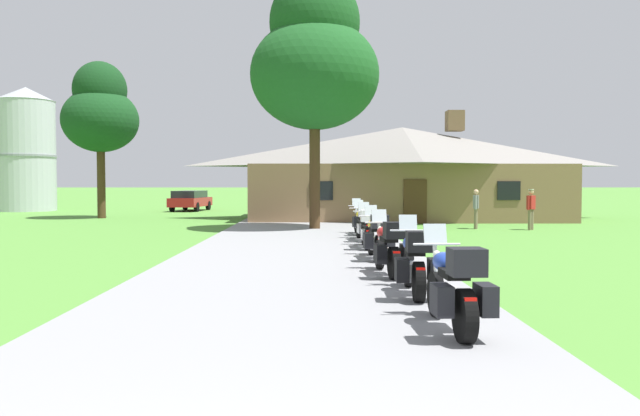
{
  "coord_description": "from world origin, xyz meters",
  "views": [
    {
      "loc": [
        0.39,
        -1.75,
        1.93
      ],
      "look_at": [
        0.55,
        15.56,
        1.23
      ],
      "focal_mm": 34.58,
      "sensor_mm": 36.0,
      "label": 1
    }
  ],
  "objects_px": {
    "motorcycle_red_third_in_row": "(389,249)",
    "motorcycle_yellow_fourth_in_row": "(376,237)",
    "tree_left_far": "(100,112)",
    "metal_silo_distant": "(27,149)",
    "motorcycle_yellow_sixth_in_row": "(362,223)",
    "parked_red_suv_far_left": "(190,200)",
    "bystander_gray_shirt_beside_signpost": "(476,207)",
    "motorcycle_silver_farthest_in_row": "(361,220)",
    "motorcycle_blue_nearest_to_camera": "(454,289)",
    "tree_by_lodge_front": "(315,60)",
    "bystander_red_shirt_near_lodge": "(531,207)",
    "motorcycle_blue_second_in_row": "(415,263)",
    "motorcycle_yellow_fifth_in_row": "(366,229)"
  },
  "relations": [
    {
      "from": "motorcycle_red_third_in_row",
      "to": "motorcycle_yellow_fourth_in_row",
      "type": "height_order",
      "value": "same"
    },
    {
      "from": "tree_left_far",
      "to": "metal_silo_distant",
      "type": "height_order",
      "value": "tree_left_far"
    },
    {
      "from": "motorcycle_yellow_sixth_in_row",
      "to": "parked_red_suv_far_left",
      "type": "bearing_deg",
      "value": 110.43
    },
    {
      "from": "metal_silo_distant",
      "to": "bystander_gray_shirt_beside_signpost",
      "type": "bearing_deg",
      "value": -32.48
    },
    {
      "from": "motorcycle_red_third_in_row",
      "to": "metal_silo_distant",
      "type": "bearing_deg",
      "value": 119.96
    },
    {
      "from": "motorcycle_yellow_sixth_in_row",
      "to": "motorcycle_yellow_fourth_in_row",
      "type": "bearing_deg",
      "value": -94.08
    },
    {
      "from": "motorcycle_yellow_fourth_in_row",
      "to": "motorcycle_silver_farthest_in_row",
      "type": "xyz_separation_m",
      "value": [
        0.16,
        7.12,
        0.0
      ]
    },
    {
      "from": "motorcycle_blue_nearest_to_camera",
      "to": "tree_by_lodge_front",
      "type": "distance_m",
      "value": 18.92
    },
    {
      "from": "bystander_red_shirt_near_lodge",
      "to": "metal_silo_distant",
      "type": "relative_size",
      "value": 0.2
    },
    {
      "from": "motorcycle_red_third_in_row",
      "to": "parked_red_suv_far_left",
      "type": "height_order",
      "value": "parked_red_suv_far_left"
    },
    {
      "from": "motorcycle_blue_second_in_row",
      "to": "tree_left_far",
      "type": "distance_m",
      "value": 27.8
    },
    {
      "from": "parked_red_suv_far_left",
      "to": "motorcycle_red_third_in_row",
      "type": "bearing_deg",
      "value": -65.74
    },
    {
      "from": "motorcycle_yellow_fifth_in_row",
      "to": "motorcycle_silver_farthest_in_row",
      "type": "bearing_deg",
      "value": 87.69
    },
    {
      "from": "motorcycle_silver_farthest_in_row",
      "to": "bystander_red_shirt_near_lodge",
      "type": "height_order",
      "value": "bystander_red_shirt_near_lodge"
    },
    {
      "from": "parked_red_suv_far_left",
      "to": "motorcycle_silver_farthest_in_row",
      "type": "bearing_deg",
      "value": -57.65
    },
    {
      "from": "motorcycle_yellow_fifth_in_row",
      "to": "motorcycle_yellow_sixth_in_row",
      "type": "bearing_deg",
      "value": 88.44
    },
    {
      "from": "tree_left_far",
      "to": "parked_red_suv_far_left",
      "type": "distance_m",
      "value": 10.72
    },
    {
      "from": "motorcycle_yellow_sixth_in_row",
      "to": "bystander_red_shirt_near_lodge",
      "type": "relative_size",
      "value": 1.24
    },
    {
      "from": "bystander_gray_shirt_beside_signpost",
      "to": "motorcycle_blue_second_in_row",
      "type": "bearing_deg",
      "value": -179.68
    },
    {
      "from": "bystander_gray_shirt_beside_signpost",
      "to": "metal_silo_distant",
      "type": "distance_m",
      "value": 31.81
    },
    {
      "from": "bystander_red_shirt_near_lodge",
      "to": "motorcycle_blue_nearest_to_camera",
      "type": "bearing_deg",
      "value": -155.09
    },
    {
      "from": "metal_silo_distant",
      "to": "motorcycle_silver_farthest_in_row",
      "type": "bearing_deg",
      "value": -43.79
    },
    {
      "from": "bystander_red_shirt_near_lodge",
      "to": "parked_red_suv_far_left",
      "type": "bearing_deg",
      "value": 91.86
    },
    {
      "from": "motorcycle_red_third_in_row",
      "to": "motorcycle_yellow_sixth_in_row",
      "type": "relative_size",
      "value": 1.0
    },
    {
      "from": "bystander_gray_shirt_beside_signpost",
      "to": "tree_by_lodge_front",
      "type": "distance_m",
      "value": 9.09
    },
    {
      "from": "motorcycle_red_third_in_row",
      "to": "bystander_gray_shirt_beside_signpost",
      "type": "relative_size",
      "value": 1.25
    },
    {
      "from": "motorcycle_blue_second_in_row",
      "to": "tree_left_far",
      "type": "relative_size",
      "value": 0.24
    },
    {
      "from": "tree_left_far",
      "to": "metal_silo_distant",
      "type": "relative_size",
      "value": 1.0
    },
    {
      "from": "motorcycle_blue_second_in_row",
      "to": "bystander_red_shirt_near_lodge",
      "type": "xyz_separation_m",
      "value": [
        7.25,
        15.11,
        0.34
      ]
    },
    {
      "from": "motorcycle_blue_nearest_to_camera",
      "to": "motorcycle_red_third_in_row",
      "type": "distance_m",
      "value": 4.74
    },
    {
      "from": "bystander_gray_shirt_beside_signpost",
      "to": "tree_left_far",
      "type": "relative_size",
      "value": 0.19
    },
    {
      "from": "bystander_red_shirt_near_lodge",
      "to": "parked_red_suv_far_left",
      "type": "height_order",
      "value": "bystander_red_shirt_near_lodge"
    },
    {
      "from": "motorcycle_blue_second_in_row",
      "to": "motorcycle_yellow_fifth_in_row",
      "type": "distance_m",
      "value": 7.6
    },
    {
      "from": "motorcycle_red_third_in_row",
      "to": "parked_red_suv_far_left",
      "type": "relative_size",
      "value": 0.44
    },
    {
      "from": "motorcycle_blue_nearest_to_camera",
      "to": "tree_by_lodge_front",
      "type": "xyz_separation_m",
      "value": [
        -1.72,
        17.73,
        6.36
      ]
    },
    {
      "from": "motorcycle_blue_second_in_row",
      "to": "motorcycle_yellow_fourth_in_row",
      "type": "distance_m",
      "value": 4.94
    },
    {
      "from": "motorcycle_red_third_in_row",
      "to": "motorcycle_yellow_sixth_in_row",
      "type": "xyz_separation_m",
      "value": [
        0.06,
        7.65,
        0.01
      ]
    },
    {
      "from": "bystander_red_shirt_near_lodge",
      "to": "parked_red_suv_far_left",
      "type": "xyz_separation_m",
      "value": [
        -17.52,
        17.66,
        -0.17
      ]
    },
    {
      "from": "tree_by_lodge_front",
      "to": "bystander_gray_shirt_beside_signpost",
      "type": "bearing_deg",
      "value": 4.07
    },
    {
      "from": "motorcycle_silver_farthest_in_row",
      "to": "tree_by_lodge_front",
      "type": "xyz_separation_m",
      "value": [
        -1.67,
        3.2,
        6.36
      ]
    },
    {
      "from": "motorcycle_silver_farthest_in_row",
      "to": "metal_silo_distant",
      "type": "xyz_separation_m",
      "value": [
        -21.57,
        20.67,
        3.67
      ]
    },
    {
      "from": "motorcycle_blue_second_in_row",
      "to": "tree_by_lodge_front",
      "type": "height_order",
      "value": "tree_by_lodge_front"
    },
    {
      "from": "motorcycle_silver_farthest_in_row",
      "to": "motorcycle_red_third_in_row",
      "type": "bearing_deg",
      "value": -96.48
    },
    {
      "from": "motorcycle_yellow_fourth_in_row",
      "to": "metal_silo_distant",
      "type": "xyz_separation_m",
      "value": [
        -21.4,
        27.79,
        3.67
      ]
    },
    {
      "from": "motorcycle_blue_second_in_row",
      "to": "motorcycle_yellow_fifth_in_row",
      "type": "height_order",
      "value": "same"
    },
    {
      "from": "motorcycle_blue_nearest_to_camera",
      "to": "bystander_gray_shirt_beside_signpost",
      "type": "relative_size",
      "value": 1.25
    },
    {
      "from": "bystander_gray_shirt_beside_signpost",
      "to": "motorcycle_yellow_sixth_in_row",
      "type": "bearing_deg",
      "value": 156.48
    },
    {
      "from": "motorcycle_red_third_in_row",
      "to": "metal_silo_distant",
      "type": "xyz_separation_m",
      "value": [
        -21.38,
        30.47,
        3.67
      ]
    },
    {
      "from": "metal_silo_distant",
      "to": "motorcycle_yellow_sixth_in_row",
      "type": "bearing_deg",
      "value": -46.77
    },
    {
      "from": "motorcycle_blue_second_in_row",
      "to": "motorcycle_blue_nearest_to_camera",
      "type": "bearing_deg",
      "value": -86.08
    }
  ]
}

